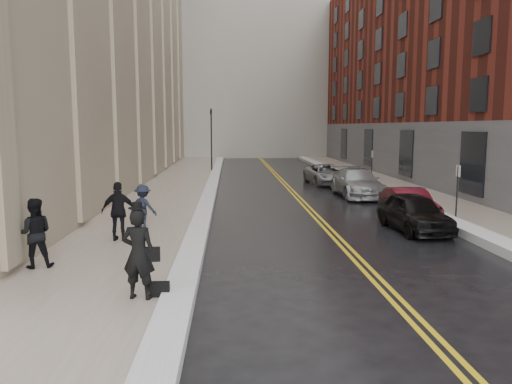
{
  "coord_description": "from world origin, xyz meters",
  "views": [
    {
      "loc": [
        -1.08,
        -11.13,
        3.74
      ],
      "look_at": [
        -0.24,
        5.1,
        1.6
      ],
      "focal_mm": 35.0,
      "sensor_mm": 36.0,
      "label": 1
    }
  ],
  "objects": [
    {
      "name": "car_silver_near",
      "position": [
        5.72,
        15.13,
        0.75
      ],
      "size": [
        2.17,
        5.2,
        1.5
      ],
      "primitive_type": "imported",
      "rotation": [
        0.0,
        0.0,
        0.01
      ],
      "color": "#94989B",
      "rests_on": "ground"
    },
    {
      "name": "pedestrian_c",
      "position": [
        -4.6,
        4.57,
        1.08
      ],
      "size": [
        1.1,
        0.47,
        1.87
      ],
      "primitive_type": "imported",
      "rotation": [
        0.0,
        0.0,
        3.13
      ],
      "color": "black",
      "rests_on": "sidewalk_left"
    },
    {
      "name": "building_right",
      "position": [
        17.5,
        23.0,
        9.0
      ],
      "size": [
        14.0,
        50.0,
        18.0
      ],
      "primitive_type": "cube",
      "color": "maroon",
      "rests_on": "ground"
    },
    {
      "name": "car_black",
      "position": [
        5.51,
        6.18,
        0.69
      ],
      "size": [
        1.86,
        4.12,
        1.37
      ],
      "primitive_type": "imported",
      "rotation": [
        0.0,
        0.0,
        0.06
      ],
      "color": "black",
      "rests_on": "ground"
    },
    {
      "name": "car_silver_far",
      "position": [
        5.2,
        20.95,
        0.65
      ],
      "size": [
        2.62,
        4.86,
        1.3
      ],
      "primitive_type": "imported",
      "rotation": [
        0.0,
        0.0,
        0.1
      ],
      "color": "gray",
      "rests_on": "ground"
    },
    {
      "name": "ground",
      "position": [
        0.0,
        0.0,
        0.0
      ],
      "size": [
        160.0,
        160.0,
        0.0
      ],
      "primitive_type": "plane",
      "color": "black",
      "rests_on": "ground"
    },
    {
      "name": "tower_far_right",
      "position": [
        14.0,
        66.0,
        22.0
      ],
      "size": [
        22.0,
        18.0,
        44.0
      ],
      "primitive_type": "cube",
      "color": "slate",
      "rests_on": "ground"
    },
    {
      "name": "car_maroon",
      "position": [
        6.05,
        8.21,
        0.64
      ],
      "size": [
        1.38,
        3.9,
        1.28
      ],
      "primitive_type": "imported",
      "rotation": [
        0.0,
        0.0,
        -0.0
      ],
      "color": "#460C15",
      "rests_on": "ground"
    },
    {
      "name": "sidewalk_left",
      "position": [
        -4.5,
        16.0,
        0.07
      ],
      "size": [
        4.0,
        64.0,
        0.15
      ],
      "primitive_type": "cube",
      "color": "gray",
      "rests_on": "ground"
    },
    {
      "name": "snow_ridge_right",
      "position": [
        7.15,
        16.0,
        0.15
      ],
      "size": [
        0.85,
        60.8,
        0.3
      ],
      "primitive_type": "cube",
      "color": "white",
      "rests_on": "ground"
    },
    {
      "name": "pedestrian_b",
      "position": [
        -4.15,
        6.3,
        0.93
      ],
      "size": [
        1.16,
        0.92,
        1.57
      ],
      "primitive_type": "imported",
      "rotation": [
        0.0,
        0.0,
        2.76
      ],
      "color": "black",
      "rests_on": "sidewalk_left"
    },
    {
      "name": "parking_sign_near",
      "position": [
        7.9,
        8.0,
        1.36
      ],
      "size": [
        0.06,
        0.35,
        2.23
      ],
      "color": "black",
      "rests_on": "ground"
    },
    {
      "name": "lane_stripe_b",
      "position": [
        2.62,
        16.0,
        0.0
      ],
      "size": [
        0.12,
        64.0,
        0.01
      ],
      "primitive_type": "cube",
      "color": "gold",
      "rests_on": "ground"
    },
    {
      "name": "parking_sign_far",
      "position": [
        7.9,
        20.0,
        1.36
      ],
      "size": [
        0.06,
        0.35,
        2.23
      ],
      "color": "black",
      "rests_on": "ground"
    },
    {
      "name": "sidewalk_right",
      "position": [
        9.0,
        16.0,
        0.07
      ],
      "size": [
        3.0,
        64.0,
        0.15
      ],
      "primitive_type": "cube",
      "color": "gray",
      "rests_on": "ground"
    },
    {
      "name": "lane_stripe_a",
      "position": [
        2.38,
        16.0,
        0.0
      ],
      "size": [
        0.12,
        64.0,
        0.01
      ],
      "primitive_type": "cube",
      "color": "gold",
      "rests_on": "ground"
    },
    {
      "name": "pedestrian_main",
      "position": [
        -3.0,
        -0.91,
        1.11
      ],
      "size": [
        0.78,
        0.59,
        1.92
      ],
      "primitive_type": "imported",
      "rotation": [
        0.0,
        0.0,
        2.93
      ],
      "color": "black",
      "rests_on": "sidewalk_left"
    },
    {
      "name": "traffic_signal",
      "position": [
        -2.6,
        30.0,
        3.08
      ],
      "size": [
        0.18,
        0.15,
        5.2
      ],
      "color": "black",
      "rests_on": "ground"
    },
    {
      "name": "pedestrian_a",
      "position": [
        -6.07,
        1.59,
        1.05
      ],
      "size": [
        1.02,
        0.88,
        1.79
      ],
      "primitive_type": "imported",
      "rotation": [
        0.0,
        0.0,
        3.4
      ],
      "color": "black",
      "rests_on": "sidewalk_left"
    },
    {
      "name": "snow_ridge_left",
      "position": [
        -2.2,
        16.0,
        0.13
      ],
      "size": [
        0.7,
        60.8,
        0.26
      ],
      "primitive_type": "cube",
      "color": "white",
      "rests_on": "ground"
    }
  ]
}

